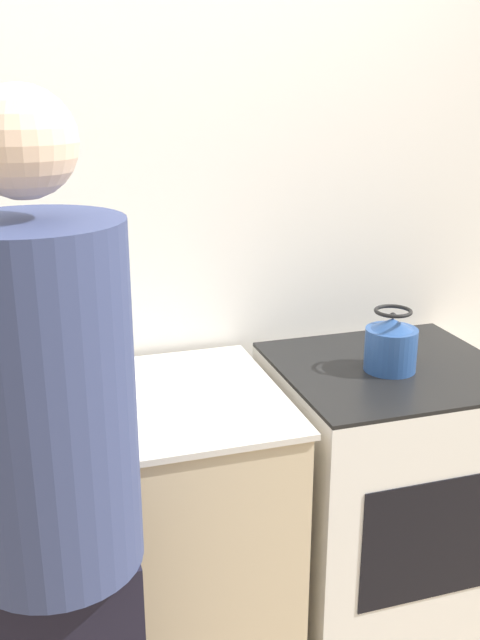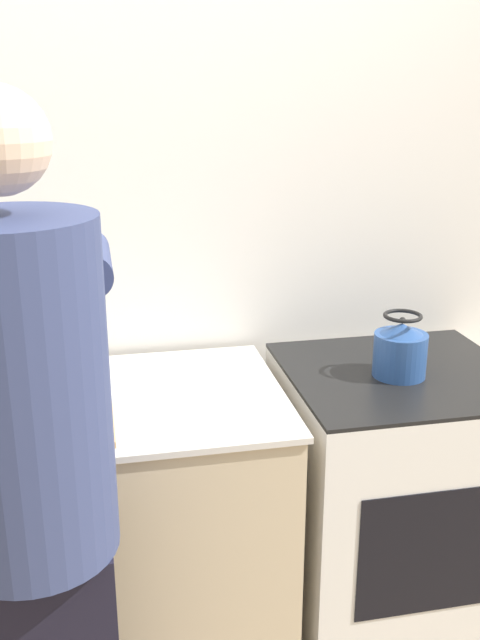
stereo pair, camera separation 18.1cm
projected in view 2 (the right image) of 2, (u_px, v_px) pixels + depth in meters
wall_back at (147, 241)px, 2.35m from camera, size 8.00×0.05×2.60m
counter at (43, 544)px, 2.17m from camera, size 1.47×0.70×0.92m
oven at (392, 501)px, 2.38m from camera, size 0.72×0.67×0.93m
person at (33, 492)px, 1.50m from camera, size 0.39×0.63×1.80m
cutting_board at (38, 430)px, 1.86m from camera, size 0.39×0.25×0.02m
knife at (38, 425)px, 1.86m from camera, size 0.26×0.06×0.01m
kettle at (400, 350)px, 2.18m from camera, size 0.16×0.16×0.20m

